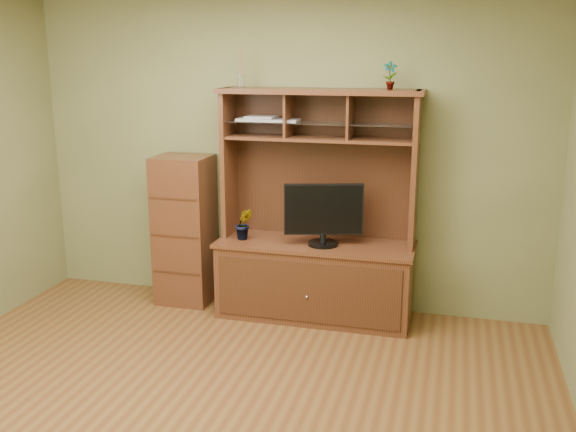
% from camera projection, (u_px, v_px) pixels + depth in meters
% --- Properties ---
extents(room, '(4.54, 4.04, 2.74)m').
position_uv_depth(room, '(193.00, 202.00, 3.64)').
color(room, brown).
rests_on(room, ground).
extents(media_hutch, '(1.66, 0.61, 1.90)m').
position_uv_depth(media_hutch, '(316.00, 256.00, 5.37)').
color(media_hutch, '#3F2012').
rests_on(media_hutch, room).
extents(monitor, '(0.63, 0.25, 0.51)m').
position_uv_depth(monitor, '(323.00, 213.00, 5.18)').
color(monitor, black).
rests_on(monitor, media_hutch).
extents(orchid_plant, '(0.18, 0.16, 0.27)m').
position_uv_depth(orchid_plant, '(244.00, 224.00, 5.38)').
color(orchid_plant, '#33521C').
rests_on(orchid_plant, media_hutch).
extents(top_plant, '(0.13, 0.10, 0.22)m').
position_uv_depth(top_plant, '(390.00, 75.00, 4.94)').
color(top_plant, '#306924').
rests_on(top_plant, media_hutch).
extents(reed_diffuser, '(0.06, 0.06, 0.31)m').
position_uv_depth(reed_diffuser, '(241.00, 73.00, 5.24)').
color(reed_diffuser, silver).
rests_on(reed_diffuser, media_hutch).
extents(magazines, '(0.52, 0.21, 0.04)m').
position_uv_depth(magazines, '(266.00, 119.00, 5.28)').
color(magazines, '#ABABB0').
rests_on(magazines, media_hutch).
extents(side_cabinet, '(0.47, 0.43, 1.32)m').
position_uv_depth(side_cabinet, '(185.00, 230.00, 5.67)').
color(side_cabinet, '#3F2012').
rests_on(side_cabinet, room).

